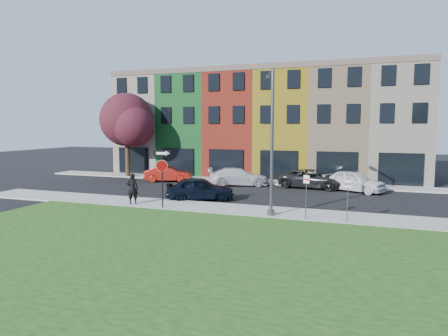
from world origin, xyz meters
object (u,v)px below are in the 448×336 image
at_px(stop_sign, 162,167).
at_px(street_lamp, 271,143).
at_px(sedan_near, 200,189).
at_px(man, 133,189).

height_order(stop_sign, street_lamp, street_lamp).
bearing_deg(sedan_near, stop_sign, 142.82).
height_order(man, sedan_near, man).
relative_size(stop_sign, man, 1.77).
bearing_deg(street_lamp, sedan_near, 130.43).
height_order(stop_sign, sedan_near, stop_sign).
distance_m(stop_sign, man, 2.77).
distance_m(stop_sign, sedan_near, 4.09).
relative_size(man, street_lamp, 0.25).
relative_size(stop_sign, sedan_near, 0.70).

